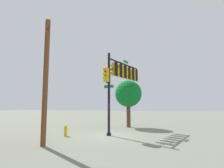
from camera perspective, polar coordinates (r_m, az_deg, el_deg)
The scene contains 5 objects.
ground_plane at distance 14.77m, azimuth -1.00°, elevation -15.85°, with size 120.00×120.00×0.00m, color gray.
signal_pole_assembly at distance 16.47m, azimuth 2.81°, elevation 2.62°, with size 5.63×2.32×6.62m.
utility_pole at distance 11.70m, azimuth -20.06°, elevation 1.51°, with size 1.50×1.19×7.67m.
fire_hydrant at distance 14.87m, azimuth -14.32°, elevation -13.99°, with size 0.33×0.24×0.83m.
tree_near at distance 20.07m, azimuth 5.13°, elevation -3.13°, with size 2.92×2.92×5.07m.
Camera 1 is at (-14.11, -3.65, 2.40)m, focal length 29.20 mm.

